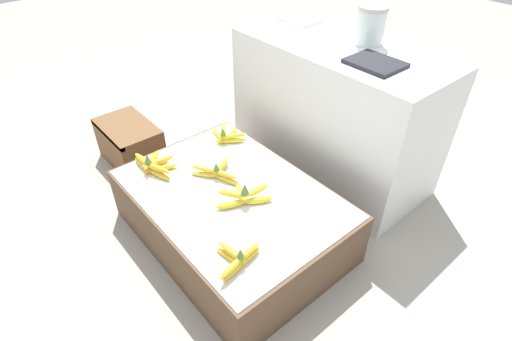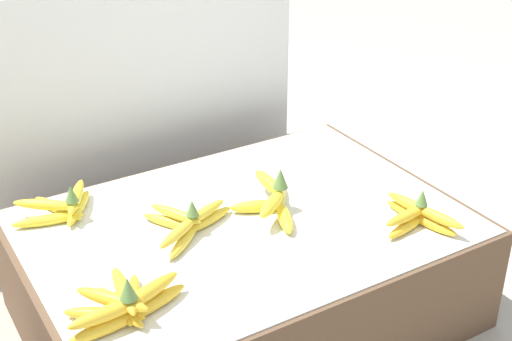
{
  "view_description": "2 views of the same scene",
  "coord_description": "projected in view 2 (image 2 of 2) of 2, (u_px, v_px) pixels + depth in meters",
  "views": [
    {
      "loc": [
        1.07,
        -0.76,
        1.41
      ],
      "look_at": [
        0.02,
        0.13,
        0.34
      ],
      "focal_mm": 28.0,
      "sensor_mm": 36.0,
      "label": 1
    },
    {
      "loc": [
        -0.7,
        -1.2,
        1.13
      ],
      "look_at": [
        0.04,
        0.02,
        0.38
      ],
      "focal_mm": 50.0,
      "sensor_mm": 36.0,
      "label": 2
    }
  ],
  "objects": [
    {
      "name": "ground_plane",
      "position": [
        245.0,
        315.0,
        1.76
      ],
      "size": [
        10.0,
        10.0,
        0.0
      ],
      "primitive_type": "plane",
      "color": "#A89E8E"
    },
    {
      "name": "display_platform",
      "position": [
        244.0,
        270.0,
        1.69
      ],
      "size": [
        0.99,
        0.7,
        0.27
      ],
      "color": "brown",
      "rests_on": "ground_plane"
    },
    {
      "name": "back_vendor_table",
      "position": [
        90.0,
        90.0,
        2.13
      ],
      "size": [
        1.09,
        0.5,
        0.72
      ],
      "color": "white",
      "rests_on": "ground_plane"
    },
    {
      "name": "banana_bunch_front_left",
      "position": [
        124.0,
        304.0,
        1.32
      ],
      "size": [
        0.25,
        0.16,
        0.1
      ],
      "color": "gold",
      "rests_on": "display_platform"
    },
    {
      "name": "banana_bunch_front_right",
      "position": [
        417.0,
        215.0,
        1.6
      ],
      "size": [
        0.15,
        0.21,
        0.09
      ],
      "color": "gold",
      "rests_on": "display_platform"
    },
    {
      "name": "banana_bunch_middle_midleft",
      "position": [
        187.0,
        222.0,
        1.58
      ],
      "size": [
        0.24,
        0.21,
        0.09
      ],
      "color": "gold",
      "rests_on": "display_platform"
    },
    {
      "name": "banana_bunch_middle_midright",
      "position": [
        273.0,
        198.0,
        1.66
      ],
      "size": [
        0.19,
        0.24,
        0.11
      ],
      "color": "yellow",
      "rests_on": "display_platform"
    },
    {
      "name": "banana_bunch_back_left",
      "position": [
        62.0,
        206.0,
        1.64
      ],
      "size": [
        0.21,
        0.18,
        0.09
      ],
      "color": "yellow",
      "rests_on": "display_platform"
    }
  ]
}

